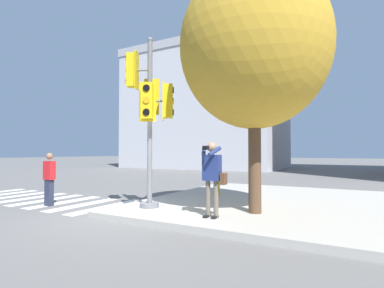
{
  "coord_description": "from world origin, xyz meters",
  "views": [
    {
      "loc": [
        5.36,
        -5.73,
        1.64
      ],
      "look_at": [
        1.7,
        0.84,
        1.83
      ],
      "focal_mm": 28.0,
      "sensor_mm": 36.0,
      "label": 1
    }
  ],
  "objects": [
    {
      "name": "street_tree",
      "position": [
        3.15,
        1.37,
        4.2
      ],
      "size": [
        3.66,
        3.66,
        6.07
      ],
      "color": "brown",
      "rests_on": "sidewalk_corner"
    },
    {
      "name": "crosswalk_stripes",
      "position": [
        -4.36,
        0.79,
        0.0
      ],
      "size": [
        6.75,
        2.71,
        0.01
      ],
      "color": "silver",
      "rests_on": "ground_plane"
    },
    {
      "name": "pedestrian_distant",
      "position": [
        -2.86,
        0.11,
        0.85
      ],
      "size": [
        0.34,
        0.2,
        1.61
      ],
      "color": "#282D42",
      "rests_on": "ground_plane"
    },
    {
      "name": "sidewalk_corner",
      "position": [
        3.5,
        3.5,
        0.08
      ],
      "size": [
        8.0,
        8.0,
        0.16
      ],
      "color": "#ADA89E",
      "rests_on": "ground_plane"
    },
    {
      "name": "traffic_signal_pole",
      "position": [
        0.46,
        0.72,
        2.89
      ],
      "size": [
        1.23,
        1.22,
        4.58
      ],
      "color": "slate",
      "rests_on": "sidewalk_corner"
    },
    {
      "name": "person_photographer",
      "position": [
        2.46,
        0.42,
        1.18
      ],
      "size": [
        0.58,
        0.54,
        1.7
      ],
      "color": "black",
      "rests_on": "sidewalk_corner"
    },
    {
      "name": "fire_hydrant",
      "position": [
        1.12,
        3.64,
        0.53
      ],
      "size": [
        0.19,
        0.25,
        0.75
      ],
      "color": "yellow",
      "rests_on": "sidewalk_corner"
    },
    {
      "name": "building_left",
      "position": [
        -8.83,
        22.65,
        6.25
      ],
      "size": [
        15.9,
        9.58,
        12.48
      ],
      "color": "#BCBCC1",
      "rests_on": "ground_plane"
    },
    {
      "name": "ground_plane",
      "position": [
        0.0,
        0.0,
        0.0
      ],
      "size": [
        160.0,
        160.0,
        0.0
      ],
      "primitive_type": "plane",
      "color": "slate"
    }
  ]
}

